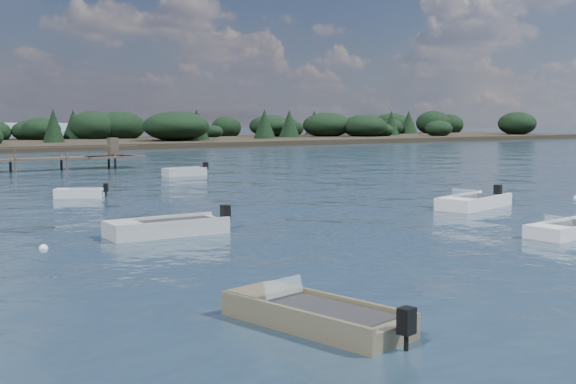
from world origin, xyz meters
TOP-DOWN VIEW (x-y plane):
  - ground at (0.00, 60.00)m, footprint 400.00×400.00m
  - dinghy_mid_white_a at (6.35, 2.49)m, footprint 4.59×2.03m
  - dinghy_near_olive at (-9.11, -2.13)m, footprint 2.59×4.86m
  - dinghy_mid_grey at (-6.87, 11.11)m, footprint 5.07×1.85m
  - dinghy_mid_white_b at (9.65, 10.47)m, footprint 5.35×3.06m
  - tender_far_grey_b at (5.67, 36.54)m, footprint 3.72×1.46m
  - tender_far_white at (-5.80, 25.97)m, footprint 2.93×2.19m
  - buoy_c at (-11.70, 10.68)m, footprint 0.32×0.32m
  - buoy_d at (17.69, 10.26)m, footprint 0.32×0.32m
  - far_headland at (25.00, 100.00)m, footprint 190.00×40.00m

SIDE VIEW (x-z plane):
  - ground at x=0.00m, z-range 0.00..0.00m
  - buoy_c at x=-11.70m, z-range -0.16..0.16m
  - buoy_d at x=17.69m, z-range -0.16..0.16m
  - dinghy_mid_white_a at x=6.35m, z-range -0.39..0.67m
  - tender_far_white at x=-5.80m, z-range -0.37..0.65m
  - dinghy_near_olive at x=-9.11m, z-range -0.43..0.73m
  - dinghy_mid_white_b at x=9.65m, z-range -0.48..0.82m
  - dinghy_mid_grey at x=-6.87m, z-range -0.47..0.81m
  - tender_far_grey_b at x=5.67m, z-range -0.45..0.81m
  - far_headland at x=25.00m, z-range -0.94..4.86m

